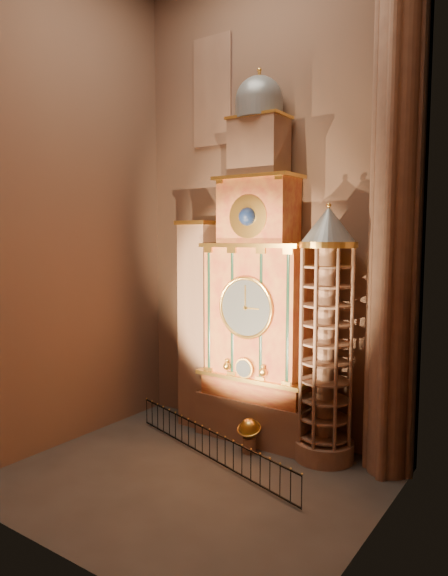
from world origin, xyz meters
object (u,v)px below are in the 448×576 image
Objects in this scene: celestial_globe at (249,432)px; iron_railing at (210,444)px; astronomical_clock at (257,297)px; portrait_tower at (199,323)px; stair_turret at (326,337)px.

celestial_globe is 1.88m from iron_railing.
astronomical_clock is 6.79m from iron_railing.
astronomical_clock is at bearing -0.29° from portrait_tower.
iron_railing is (-0.98, -1.58, -0.24)m from celestial_globe.
stair_turret is at bearing 36.20° from iron_railing.
iron_railing is (2.97, -3.16, -4.47)m from portrait_tower.
celestial_globe is (3.95, -1.58, -4.23)m from portrait_tower.
stair_turret is 5.41m from celestial_globe.
stair_turret is 6.70m from iron_railing.
astronomical_clock is 3.78m from stair_turret.
portrait_tower is 1.01× the size of iron_railing.
iron_railing is at bearing -143.80° from stair_turret.
stair_turret reaches higher than portrait_tower.
astronomical_clock reaches higher than celestial_globe.
astronomical_clock is 5.99m from celestial_globe.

